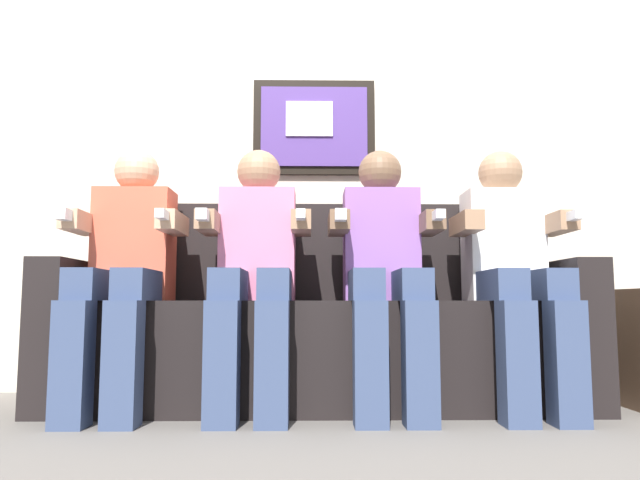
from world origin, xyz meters
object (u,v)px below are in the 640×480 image
at_px(person_left_center, 255,263).
at_px(person_rightmost, 513,263).
at_px(person_leftmost, 125,263).
at_px(couch, 319,333).
at_px(person_right_center, 384,263).

relative_size(person_left_center, person_rightmost, 1.00).
bearing_deg(person_left_center, person_leftmost, 180.00).
bearing_deg(person_rightmost, couch, 168.16).
distance_m(couch, person_left_center, 0.43).
xyz_separation_m(couch, person_right_center, (0.27, -0.17, 0.29)).
bearing_deg(couch, person_leftmost, -168.12).
distance_m(person_left_center, person_right_center, 0.53).
distance_m(person_leftmost, person_rightmost, 1.60).
relative_size(person_right_center, person_rightmost, 1.00).
relative_size(person_leftmost, person_right_center, 1.00).
xyz_separation_m(person_leftmost, person_right_center, (1.07, 0.00, 0.00)).
relative_size(couch, person_right_center, 2.06).
height_order(person_right_center, person_rightmost, same).
xyz_separation_m(couch, person_leftmost, (-0.80, -0.17, 0.29)).
bearing_deg(person_rightmost, person_leftmost, -179.98).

